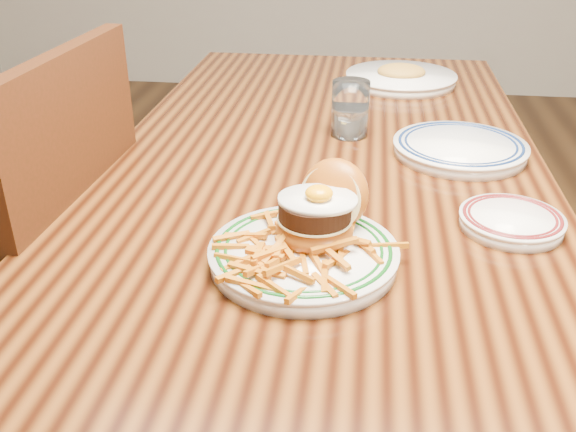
# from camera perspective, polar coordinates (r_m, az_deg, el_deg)

# --- Properties ---
(floor) EXTENTS (6.00, 6.00, 0.00)m
(floor) POSITION_cam_1_polar(r_m,az_deg,el_deg) (1.71, 2.55, -18.41)
(floor) COLOR black
(floor) RESTS_ON ground
(table) EXTENTS (0.85, 1.60, 0.75)m
(table) POSITION_cam_1_polar(r_m,az_deg,el_deg) (1.32, 3.14, 2.02)
(table) COLOR black
(table) RESTS_ON floor
(chair_left) EXTENTS (0.48, 0.48, 0.99)m
(chair_left) POSITION_cam_1_polar(r_m,az_deg,el_deg) (1.35, -21.75, -5.78)
(chair_left) COLOR #3A180C
(chair_left) RESTS_ON floor
(main_plate) EXTENTS (0.27, 0.28, 0.13)m
(main_plate) POSITION_cam_1_polar(r_m,az_deg,el_deg) (0.90, 1.88, -1.89)
(main_plate) COLOR white
(main_plate) RESTS_ON table
(side_plate) EXTENTS (0.16, 0.16, 0.02)m
(side_plate) POSITION_cam_1_polar(r_m,az_deg,el_deg) (1.05, 19.25, -0.34)
(side_plate) COLOR white
(side_plate) RESTS_ON table
(rear_plate) EXTENTS (0.26, 0.26, 0.03)m
(rear_plate) POSITION_cam_1_polar(r_m,az_deg,el_deg) (1.31, 15.04, 5.91)
(rear_plate) COLOR white
(rear_plate) RESTS_ON table
(water_glass) EXTENTS (0.08, 0.08, 0.12)m
(water_glass) POSITION_cam_1_polar(r_m,az_deg,el_deg) (1.36, 5.54, 9.19)
(water_glass) COLOR white
(water_glass) RESTS_ON table
(far_plate) EXTENTS (0.29, 0.29, 0.05)m
(far_plate) POSITION_cam_1_polar(r_m,az_deg,el_deg) (1.76, 10.00, 12.04)
(far_plate) COLOR white
(far_plate) RESTS_ON table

